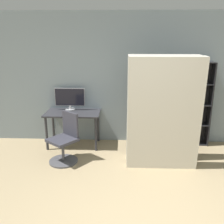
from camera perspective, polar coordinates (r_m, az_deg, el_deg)
The scene contains 7 objects.
wall_back at distance 5.25m, azimuth 4.73°, elevation 7.39°, with size 8.00×0.06×2.70m.
desk at distance 5.19m, azimuth -8.93°, elevation -1.20°, with size 1.11×0.62×0.72m.
monitor at distance 5.29m, azimuth -9.62°, elevation 3.16°, with size 0.63×0.21×0.46m.
office_chair at distance 4.62m, azimuth -10.70°, elevation -6.90°, with size 0.62×0.62×0.91m.
bookshelf at distance 5.41m, azimuth 17.13°, elevation 1.27°, with size 0.70×0.26×1.73m.
mattress_near at distance 4.20m, azimuth 11.84°, elevation -0.66°, with size 1.20×0.30×1.92m.
mattress_far at distance 4.51m, azimuth 11.20°, elevation 0.54°, with size 1.20×0.25×1.92m.
Camera 1 is at (-0.21, -2.13, 2.17)m, focal length 40.00 mm.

